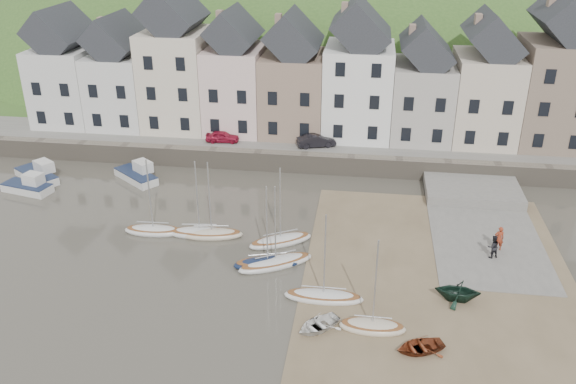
# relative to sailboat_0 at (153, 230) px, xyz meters

# --- Properties ---
(ground) EXTENTS (160.00, 160.00, 0.00)m
(ground) POSITION_rel_sailboat_0_xyz_m (10.05, -3.54, -0.26)
(ground) COLOR #454136
(ground) RESTS_ON ground
(quay_land) EXTENTS (90.00, 30.00, 1.50)m
(quay_land) POSITION_rel_sailboat_0_xyz_m (10.05, 28.46, 0.49)
(quay_land) COLOR #365923
(quay_land) RESTS_ON ground
(quay_street) EXTENTS (70.00, 7.00, 0.10)m
(quay_street) POSITION_rel_sailboat_0_xyz_m (10.05, 16.96, 1.29)
(quay_street) COLOR slate
(quay_street) RESTS_ON quay_land
(seawall) EXTENTS (70.00, 1.20, 1.80)m
(seawall) POSITION_rel_sailboat_0_xyz_m (10.05, 13.46, 0.64)
(seawall) COLOR slate
(seawall) RESTS_ON ground
(beach) EXTENTS (18.00, 26.00, 0.06)m
(beach) POSITION_rel_sailboat_0_xyz_m (21.05, -3.54, -0.23)
(beach) COLOR brown
(beach) RESTS_ON ground
(slipway) EXTENTS (8.00, 18.00, 0.12)m
(slipway) POSITION_rel_sailboat_0_xyz_m (25.05, 4.46, -0.20)
(slipway) COLOR slate
(slipway) RESTS_ON ground
(hillside) EXTENTS (134.40, 84.00, 84.00)m
(hillside) POSITION_rel_sailboat_0_xyz_m (5.05, 56.46, -18.26)
(hillside) COLOR #365923
(hillside) RESTS_ON ground
(townhouse_terrace) EXTENTS (61.05, 8.00, 13.93)m
(townhouse_terrace) POSITION_rel_sailboat_0_xyz_m (11.81, 20.46, 7.06)
(townhouse_terrace) COLOR silver
(townhouse_terrace) RESTS_ON quay_land
(sailboat_0) EXTENTS (4.57, 1.71, 6.32)m
(sailboat_0) POSITION_rel_sailboat_0_xyz_m (0.00, 0.00, 0.00)
(sailboat_0) COLOR silver
(sailboat_0) RESTS_ON ground
(sailboat_1) EXTENTS (4.91, 2.05, 6.32)m
(sailboat_1) POSITION_rel_sailboat_0_xyz_m (3.59, 0.17, -0.00)
(sailboat_1) COLOR silver
(sailboat_1) RESTS_ON ground
(sailboat_2) EXTENTS (4.90, 2.18, 6.32)m
(sailboat_2) POSITION_rel_sailboat_0_xyz_m (4.55, 0.08, -0.00)
(sailboat_2) COLOR beige
(sailboat_2) RESTS_ON ground
(sailboat_3) EXTENTS (5.01, 3.72, 6.32)m
(sailboat_3) POSITION_rel_sailboat_0_xyz_m (9.86, -0.20, -0.00)
(sailboat_3) COLOR silver
(sailboat_3) RESTS_ON ground
(sailboat_4) EXTENTS (5.48, 4.07, 6.32)m
(sailboat_4) POSITION_rel_sailboat_0_xyz_m (9.98, -3.29, -0.00)
(sailboat_4) COLOR silver
(sailboat_4) RESTS_ON ground
(sailboat_5) EXTENTS (5.00, 2.77, 6.32)m
(sailboat_5) POSITION_rel_sailboat_0_xyz_m (9.43, -3.36, -0.00)
(sailboat_5) COLOR #14213F
(sailboat_5) RESTS_ON ground
(sailboat_6) EXTENTS (5.11, 1.55, 6.32)m
(sailboat_6) POSITION_rel_sailboat_0_xyz_m (13.63, -6.82, -0.00)
(sailboat_6) COLOR silver
(sailboat_6) RESTS_ON ground
(sailboat_7) EXTENTS (3.97, 1.52, 6.32)m
(sailboat_7) POSITION_rel_sailboat_0_xyz_m (16.73, -9.43, 0.00)
(sailboat_7) COLOR beige
(sailboat_7) RESTS_ON ground
(motorboat_0) EXTENTS (5.24, 4.32, 1.70)m
(motorboat_0) POSITION_rel_sailboat_0_xyz_m (-13.80, 8.22, 0.32)
(motorboat_0) COLOR silver
(motorboat_0) RESTS_ON ground
(motorboat_1) EXTENTS (4.69, 2.68, 1.70)m
(motorboat_1) POSITION_rel_sailboat_0_xyz_m (-13.30, 5.65, 0.32)
(motorboat_1) COLOR silver
(motorboat_1) RESTS_ON ground
(motorboat_2) EXTENTS (4.92, 4.37, 1.70)m
(motorboat_2) POSITION_rel_sailboat_0_xyz_m (-4.79, 9.42, 0.32)
(motorboat_2) COLOR silver
(motorboat_2) RESTS_ON ground
(rowboat_white) EXTENTS (3.45, 3.43, 0.59)m
(rowboat_white) POSITION_rel_sailboat_0_xyz_m (13.55, -9.84, 0.09)
(rowboat_white) COLOR white
(rowboat_white) RESTS_ON beach
(rowboat_green) EXTENTS (2.98, 2.63, 1.48)m
(rowboat_green) POSITION_rel_sailboat_0_xyz_m (21.99, -5.79, 0.54)
(rowboat_green) COLOR black
(rowboat_green) RESTS_ON beach
(rowboat_red) EXTENTS (3.34, 2.91, 0.58)m
(rowboat_red) POSITION_rel_sailboat_0_xyz_m (19.38, -10.99, 0.09)
(rowboat_red) COLOR brown
(rowboat_red) RESTS_ON beach
(person_red) EXTENTS (0.71, 0.49, 1.86)m
(person_red) POSITION_rel_sailboat_0_xyz_m (25.60, 0.92, 0.79)
(person_red) COLOR maroon
(person_red) RESTS_ON slipway
(person_dark) EXTENTS (1.01, 0.91, 1.72)m
(person_dark) POSITION_rel_sailboat_0_xyz_m (25.00, -0.22, 0.72)
(person_dark) COLOR black
(person_dark) RESTS_ON slipway
(car_left) EXTENTS (3.36, 1.56, 1.11)m
(car_left) POSITION_rel_sailboat_0_xyz_m (1.63, 15.96, 1.89)
(car_left) COLOR maroon
(car_left) RESTS_ON quay_street
(car_right) EXTENTS (3.94, 2.42, 1.23)m
(car_right) POSITION_rel_sailboat_0_xyz_m (10.93, 15.96, 1.95)
(car_right) COLOR black
(car_right) RESTS_ON quay_street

